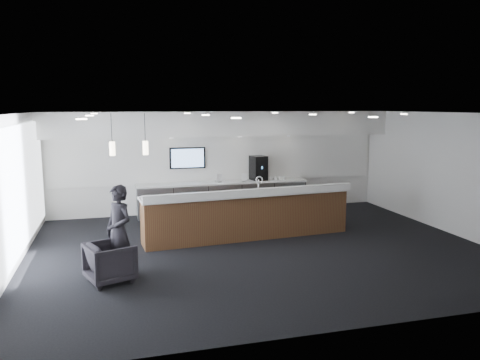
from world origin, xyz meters
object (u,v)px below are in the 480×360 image
object	(u,v)px
lounge_guest	(119,231)
service_counter	(248,214)
coffee_machine	(258,168)
armchair	(110,262)

from	to	relation	value
lounge_guest	service_counter	bearing A→B (deg)	85.44
coffee_machine	lounge_guest	size ratio (longest dim) A/B	0.42
coffee_machine	armchair	size ratio (longest dim) A/B	0.91
service_counter	armchair	size ratio (longest dim) A/B	6.48
coffee_machine	armchair	bearing A→B (deg)	-141.84
service_counter	armchair	bearing A→B (deg)	-151.24
coffee_machine	armchair	xyz separation A→B (m)	(-4.32, -4.83, -0.95)
service_counter	lounge_guest	size ratio (longest dim) A/B	3.01
service_counter	armchair	xyz separation A→B (m)	(-3.21, -2.11, -0.21)
service_counter	coffee_machine	bearing A→B (deg)	63.27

